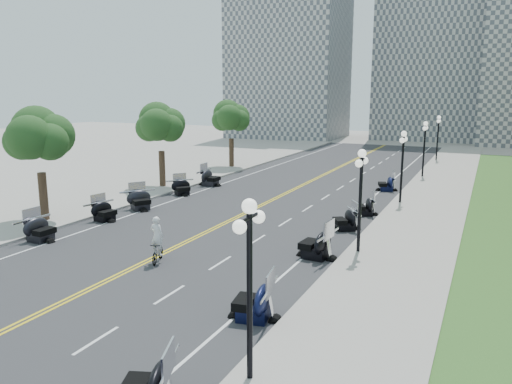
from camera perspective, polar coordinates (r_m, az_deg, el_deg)
The scene contains 47 objects.
ground at distance 24.80m, azimuth -10.63°, elevation -6.94°, with size 160.00×160.00×0.00m, color gray.
road at distance 33.09m, azimuth -0.49°, elevation -2.07°, with size 16.00×90.00×0.01m, color #333335.
centerline_yellow_a at distance 33.13m, azimuth -0.68°, elevation -2.04°, with size 0.12×90.00×0.00m, color yellow.
centerline_yellow_b at distance 33.03m, azimuth -0.30°, elevation -2.08°, with size 0.12×90.00×0.00m, color yellow.
edge_line_north at distance 30.93m, azimuth 10.27°, elevation -3.21°, with size 0.12×90.00×0.00m, color white.
edge_line_south at distance 36.25m, azimuth -9.65°, elevation -1.02°, with size 0.12×90.00×0.00m, color white.
lane_dash_4 at distance 17.21m, azimuth -17.77°, elevation -15.83°, with size 0.12×2.00×0.00m, color white.
lane_dash_5 at distance 20.00m, azimuth -9.84°, elevation -11.46°, with size 0.12×2.00×0.00m, color white.
lane_dash_6 at distance 23.15m, azimuth -4.12°, elevation -8.09°, with size 0.12×2.00×0.00m, color white.
lane_dash_7 at distance 26.53m, azimuth 0.12°, elevation -5.49°, with size 0.12×2.00×0.00m, color white.
lane_dash_8 at distance 30.06m, azimuth 3.36°, elevation -3.47°, with size 0.12×2.00×0.00m, color white.
lane_dash_9 at distance 33.70m, azimuth 5.90°, elevation -1.87°, with size 0.12×2.00×0.00m, color white.
lane_dash_10 at distance 37.41m, azimuth 7.94°, elevation -0.58°, with size 0.12×2.00×0.00m, color white.
lane_dash_11 at distance 41.17m, azimuth 9.61°, elevation 0.47°, with size 0.12×2.00×0.00m, color white.
lane_dash_12 at distance 44.98m, azimuth 10.99°, elevation 1.34°, with size 0.12×2.00×0.00m, color white.
lane_dash_13 at distance 48.82m, azimuth 12.16°, elevation 2.08°, with size 0.12×2.00×0.00m, color white.
lane_dash_14 at distance 52.68m, azimuth 13.16°, elevation 2.71°, with size 0.12×2.00×0.00m, color white.
lane_dash_15 at distance 56.56m, azimuth 14.02°, elevation 3.25°, with size 0.12×2.00×0.00m, color white.
lane_dash_16 at distance 60.45m, azimuth 14.78°, elevation 3.73°, with size 0.12×2.00×0.00m, color white.
lane_dash_17 at distance 64.36m, azimuth 15.44°, elevation 4.14°, with size 0.12×2.00×0.00m, color white.
lane_dash_18 at distance 68.28m, azimuth 16.03°, elevation 4.51°, with size 0.12×2.00×0.00m, color white.
lane_dash_19 at distance 72.21m, azimuth 16.55°, elevation 4.83°, with size 0.12×2.00×0.00m, color white.
sidewalk_north at distance 30.18m, azimuth 17.82°, elevation -3.83°, with size 5.00×90.00×0.15m, color #9E9991.
sidewalk_south at distance 38.69m, azimuth -14.65°, elevation -0.35°, with size 5.00×90.00×0.15m, color #9E9991.
distant_block_a at distance 87.22m, azimuth 3.79°, elevation 14.88°, with size 18.00×14.00×26.00m, color gray.
distant_block_b at distance 87.85m, azimuth 19.34°, elevation 15.57°, with size 16.00×12.00×30.00m, color gray.
street_lamp_1 at distance 13.26m, azimuth -0.74°, elevation -11.37°, with size 0.50×1.20×4.90m, color black, non-canonical shape.
street_lamp_2 at distance 24.15m, azimuth 11.81°, elevation -1.09°, with size 0.50×1.20×4.90m, color black, non-canonical shape.
street_lamp_3 at distance 35.76m, azimuth 16.34°, elevation 2.72°, with size 0.50×1.20×4.90m, color black, non-canonical shape.
street_lamp_4 at distance 47.57m, azimuth 18.65°, elevation 4.65°, with size 0.50×1.20×4.90m, color black, non-canonical shape.
street_lamp_5 at distance 59.45m, azimuth 20.05°, elevation 5.80°, with size 0.50×1.20×4.90m, color black, non-canonical shape.
tree_2 at distance 31.99m, azimuth -23.57°, elevation 5.13°, with size 4.80×4.80×9.20m, color #235619, non-canonical shape.
tree_3 at distance 40.87m, azimuth -10.84°, elevation 7.05°, with size 4.80×4.80×9.20m, color #235619, non-canonical shape.
tree_4 at distance 51.05m, azimuth -2.86°, elevation 8.08°, with size 4.80×4.80×9.20m, color #235619, non-canonical shape.
motorcycle_n_3 at distance 13.38m, azimuth -12.38°, elevation -20.63°, with size 1.97×1.97×1.38m, color black, non-canonical shape.
motorcycle_n_4 at distance 17.53m, azimuth -0.26°, elevation -12.16°, with size 2.06×2.06×1.44m, color black, non-canonical shape.
motorcycle_n_6 at distance 23.75m, azimuth 6.89°, elevation -5.72°, with size 2.18×2.18×1.53m, color black, non-canonical shape.
motorcycle_n_7 at distance 28.71m, azimuth 10.17°, elevation -3.01°, with size 1.89×1.89×1.32m, color black, non-canonical shape.
motorcycle_n_8 at distance 32.34m, azimuth 12.32°, elevation -1.51°, with size 1.81×1.81×1.27m, color black, non-canonical shape.
motorcycle_n_10 at distance 40.66m, azimuth 14.68°, elevation 1.03°, with size 1.85×1.85×1.30m, color black, non-canonical shape.
motorcycle_s_5 at distance 28.54m, azimuth -23.46°, elevation -3.80°, with size 2.00×2.00×1.40m, color black, non-canonical shape.
motorcycle_s_6 at distance 31.59m, azimuth -16.95°, elevation -2.02°, with size 1.88×1.88×1.31m, color black, non-canonical shape.
motorcycle_s_7 at distance 33.94m, azimuth -13.11°, elevation -0.78°, with size 2.07×2.07×1.45m, color black, non-canonical shape.
motorcycle_s_8 at distance 38.18m, azimuth -8.47°, elevation 0.62°, with size 1.86×1.86×1.30m, color black, non-canonical shape.
motorcycle_s_9 at distance 41.63m, azimuth -5.25°, elevation 1.74°, with size 2.15×2.15×1.51m, color black, non-canonical shape.
bicycle at distance 23.50m, azimuth -11.18°, elevation -6.76°, with size 0.46×1.62×0.97m, color #A51414.
cyclist_rider at distance 23.10m, azimuth -11.32°, elevation -3.46°, with size 0.67×0.44×1.83m, color white.
Camera 1 is at (13.95, -18.98, 7.74)m, focal length 35.00 mm.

